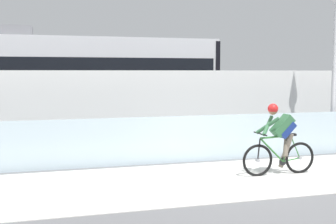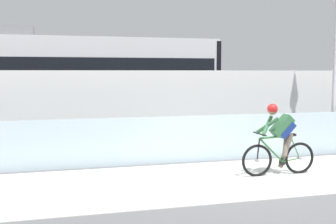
% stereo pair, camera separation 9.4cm
% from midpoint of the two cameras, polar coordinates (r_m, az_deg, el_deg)
% --- Properties ---
extents(ground_plane, '(200.00, 200.00, 0.00)m').
position_cam_midpoint_polar(ground_plane, '(9.40, 9.23, -8.78)').
color(ground_plane, slate).
extents(bike_path_deck, '(32.00, 3.20, 0.01)m').
position_cam_midpoint_polar(bike_path_deck, '(9.40, 9.23, -8.75)').
color(bike_path_deck, silver).
rests_on(bike_path_deck, ground).
extents(glass_parapet, '(32.00, 0.05, 1.19)m').
position_cam_midpoint_polar(glass_parapet, '(10.96, 5.25, -3.53)').
color(glass_parapet, silver).
rests_on(glass_parapet, ground).
extents(concrete_barrier_wall, '(32.00, 0.36, 2.34)m').
position_cam_midpoint_polar(concrete_barrier_wall, '(12.58, 2.39, 0.30)').
color(concrete_barrier_wall, silver).
rests_on(concrete_barrier_wall, ground).
extents(tram_rail_near, '(32.00, 0.08, 0.01)m').
position_cam_midpoint_polar(tram_rail_near, '(15.09, -0.50, -3.30)').
color(tram_rail_near, '#595654').
rests_on(tram_rail_near, ground).
extents(tram_rail_far, '(32.00, 0.08, 0.01)m').
position_cam_midpoint_polar(tram_rail_far, '(16.46, -1.78, -2.57)').
color(tram_rail_far, '#595654').
rests_on(tram_rail_far, ground).
extents(tram, '(11.06, 2.54, 3.81)m').
position_cam_midpoint_polar(tram, '(15.14, -14.95, 3.73)').
color(tram, silver).
rests_on(tram, ground).
extents(cyclist_on_bike, '(1.77, 0.58, 1.61)m').
position_cam_midpoint_polar(cyclist_on_bike, '(9.69, 14.62, -3.74)').
color(cyclist_on_bike, black).
rests_on(cyclist_on_bike, ground).
extents(lamp_post_antenna, '(0.28, 0.28, 5.20)m').
position_cam_midpoint_polar(lamp_post_antenna, '(13.03, 21.52, 9.44)').
color(lamp_post_antenna, gray).
rests_on(lamp_post_antenna, ground).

